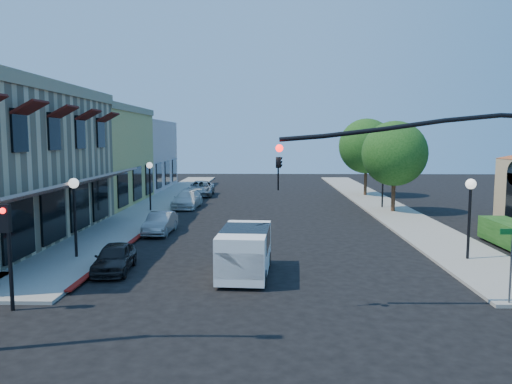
{
  "coord_description": "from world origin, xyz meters",
  "views": [
    {
      "loc": [
        -0.17,
        -13.23,
        5.31
      ],
      "look_at": [
        -0.7,
        11.53,
        2.6
      ],
      "focal_mm": 35.0,
      "sensor_mm": 36.0,
      "label": 1
    }
  ],
  "objects_px": {
    "street_name_sign": "(512,254)",
    "lamppost_left_near": "(74,197)",
    "street_tree_a": "(394,154)",
    "parked_car_a": "(114,258)",
    "secondary_signal": "(7,237)",
    "street_tree_b": "(366,146)",
    "lamppost_left_far": "(150,174)",
    "parked_car_b": "(160,223)",
    "lamppost_right_far": "(383,172)",
    "signal_mast_arm": "(472,179)",
    "lamppost_right_near": "(470,198)",
    "parked_car_d": "(201,188)",
    "parked_car_c": "(187,199)",
    "white_van": "(245,249)"
  },
  "relations": [
    {
      "from": "street_name_sign",
      "to": "lamppost_left_near",
      "type": "bearing_deg",
      "value": 160.07
    },
    {
      "from": "signal_mast_arm",
      "to": "parked_car_a",
      "type": "xyz_separation_m",
      "value": [
        -12.06,
        4.5,
        -3.52
      ]
    },
    {
      "from": "secondary_signal",
      "to": "street_name_sign",
      "type": "height_order",
      "value": "secondary_signal"
    },
    {
      "from": "street_tree_b",
      "to": "lamppost_left_far",
      "type": "height_order",
      "value": "street_tree_b"
    },
    {
      "from": "signal_mast_arm",
      "to": "parked_car_d",
      "type": "distance_m",
      "value": 32.98
    },
    {
      "from": "lamppost_right_far",
      "to": "lamppost_left_far",
      "type": "bearing_deg",
      "value": -173.29
    },
    {
      "from": "signal_mast_arm",
      "to": "parked_car_d",
      "type": "relative_size",
      "value": 1.65
    },
    {
      "from": "street_tree_b",
      "to": "white_van",
      "type": "relative_size",
      "value": 1.67
    },
    {
      "from": "parked_car_c",
      "to": "street_tree_a",
      "type": "bearing_deg",
      "value": -5.46
    },
    {
      "from": "street_name_sign",
      "to": "street_tree_a",
      "type": "bearing_deg",
      "value": 86.24
    },
    {
      "from": "parked_car_b",
      "to": "parked_car_c",
      "type": "distance_m",
      "value": 10.28
    },
    {
      "from": "street_tree_a",
      "to": "parked_car_a",
      "type": "xyz_separation_m",
      "value": [
        -15.0,
        -16.0,
        -3.63
      ]
    },
    {
      "from": "parked_car_b",
      "to": "parked_car_c",
      "type": "relative_size",
      "value": 0.81
    },
    {
      "from": "secondary_signal",
      "to": "parked_car_c",
      "type": "bearing_deg",
      "value": 85.48
    },
    {
      "from": "lamppost_right_near",
      "to": "white_van",
      "type": "relative_size",
      "value": 0.85
    },
    {
      "from": "lamppost_left_near",
      "to": "parked_car_b",
      "type": "bearing_deg",
      "value": 67.41
    },
    {
      "from": "parked_car_b",
      "to": "lamppost_right_far",
      "type": "bearing_deg",
      "value": 36.69
    },
    {
      "from": "lamppost_left_near",
      "to": "lamppost_right_near",
      "type": "xyz_separation_m",
      "value": [
        17.0,
        0.0,
        0.0
      ]
    },
    {
      "from": "lamppost_right_far",
      "to": "parked_car_d",
      "type": "height_order",
      "value": "lamppost_right_far"
    },
    {
      "from": "street_name_sign",
      "to": "street_tree_b",
      "type": "bearing_deg",
      "value": 87.5
    },
    {
      "from": "lamppost_right_far",
      "to": "parked_car_d",
      "type": "distance_m",
      "value": 16.86
    },
    {
      "from": "street_tree_a",
      "to": "secondary_signal",
      "type": "height_order",
      "value": "street_tree_a"
    },
    {
      "from": "secondary_signal",
      "to": "lamppost_right_near",
      "type": "height_order",
      "value": "lamppost_right_near"
    },
    {
      "from": "street_tree_b",
      "to": "lamppost_left_near",
      "type": "height_order",
      "value": "street_tree_b"
    },
    {
      "from": "parked_car_b",
      "to": "lamppost_left_near",
      "type": "bearing_deg",
      "value": -110.7
    },
    {
      "from": "lamppost_left_near",
      "to": "parked_car_a",
      "type": "relative_size",
      "value": 1.08
    },
    {
      "from": "lamppost_left_near",
      "to": "lamppost_right_near",
      "type": "height_order",
      "value": "same"
    },
    {
      "from": "lamppost_right_far",
      "to": "parked_car_d",
      "type": "xyz_separation_m",
      "value": [
        -14.7,
        8.0,
        -2.06
      ]
    },
    {
      "from": "white_van",
      "to": "parked_car_a",
      "type": "height_order",
      "value": "white_van"
    },
    {
      "from": "white_van",
      "to": "parked_car_a",
      "type": "relative_size",
      "value": 1.27
    },
    {
      "from": "parked_car_a",
      "to": "parked_car_c",
      "type": "relative_size",
      "value": 0.74
    },
    {
      "from": "street_tree_a",
      "to": "parked_car_b",
      "type": "relative_size",
      "value": 1.8
    },
    {
      "from": "parked_car_b",
      "to": "parked_car_c",
      "type": "height_order",
      "value": "parked_car_c"
    },
    {
      "from": "lamppost_left_far",
      "to": "street_name_sign",
      "type": "bearing_deg",
      "value": -51.06
    },
    {
      "from": "lamppost_right_far",
      "to": "street_name_sign",
      "type": "bearing_deg",
      "value": -92.63
    },
    {
      "from": "street_tree_a",
      "to": "lamppost_left_far",
      "type": "height_order",
      "value": "street_tree_a"
    },
    {
      "from": "street_tree_b",
      "to": "parked_car_c",
      "type": "bearing_deg",
      "value": -152.41
    },
    {
      "from": "lamppost_left_near",
      "to": "lamppost_right_near",
      "type": "relative_size",
      "value": 1.0
    },
    {
      "from": "parked_car_a",
      "to": "parked_car_b",
      "type": "relative_size",
      "value": 0.92
    },
    {
      "from": "street_tree_a",
      "to": "parked_car_b",
      "type": "height_order",
      "value": "street_tree_a"
    },
    {
      "from": "secondary_signal",
      "to": "lamppost_left_near",
      "type": "xyz_separation_m",
      "value": [
        -0.5,
        6.59,
        0.42
      ]
    },
    {
      "from": "white_van",
      "to": "parked_car_b",
      "type": "relative_size",
      "value": 1.17
    },
    {
      "from": "secondary_signal",
      "to": "lamppost_left_far",
      "type": "relative_size",
      "value": 0.93
    },
    {
      "from": "signal_mast_arm",
      "to": "lamppost_right_far",
      "type": "distance_m",
      "value": 22.7
    },
    {
      "from": "street_tree_a",
      "to": "parked_car_d",
      "type": "relative_size",
      "value": 1.33
    },
    {
      "from": "street_tree_b",
      "to": "parked_car_b",
      "type": "height_order",
      "value": "street_tree_b"
    },
    {
      "from": "signal_mast_arm",
      "to": "lamppost_right_near",
      "type": "distance_m",
      "value": 7.15
    },
    {
      "from": "parked_car_a",
      "to": "parked_car_d",
      "type": "bearing_deg",
      "value": 85.86
    },
    {
      "from": "lamppost_right_far",
      "to": "parked_car_b",
      "type": "bearing_deg",
      "value": -145.2
    },
    {
      "from": "lamppost_left_far",
      "to": "lamppost_right_far",
      "type": "relative_size",
      "value": 1.0
    }
  ]
}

